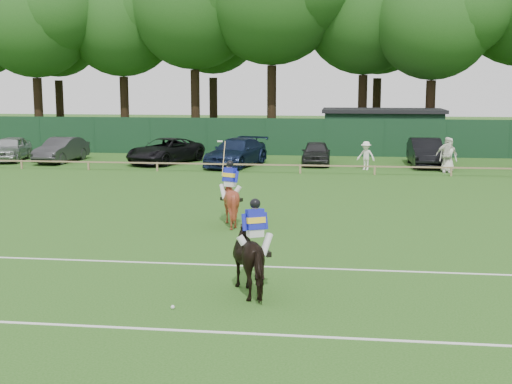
% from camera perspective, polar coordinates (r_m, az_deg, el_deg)
% --- Properties ---
extents(ground, '(160.00, 160.00, 0.00)m').
position_cam_1_polar(ground, '(19.84, -2.55, -5.35)').
color(ground, '#1E4C14').
rests_on(ground, ground).
extents(horse_dark, '(1.78, 2.27, 1.75)m').
position_cam_1_polar(horse_dark, '(16.24, -0.07, -5.48)').
color(horse_dark, black).
rests_on(horse_dark, ground).
extents(horse_chestnut, '(1.92, 2.01, 1.73)m').
position_cam_1_polar(horse_chestnut, '(23.91, -2.17, -0.72)').
color(horse_chestnut, maroon).
rests_on(horse_chestnut, ground).
extents(sedan_silver, '(2.65, 4.81, 1.55)m').
position_cam_1_polar(sedan_silver, '(45.78, -19.78, 3.43)').
color(sedan_silver, '#A5A8AA').
rests_on(sedan_silver, ground).
extents(sedan_grey, '(2.03, 4.72, 1.51)m').
position_cam_1_polar(sedan_grey, '(44.15, -15.91, 3.40)').
color(sedan_grey, '#313133').
rests_on(sedan_grey, ground).
extents(suv_black, '(4.43, 6.04, 1.52)m').
position_cam_1_polar(suv_black, '(42.18, -7.57, 3.42)').
color(suv_black, black).
rests_on(suv_black, ground).
extents(sedan_navy, '(3.63, 5.98, 1.62)m').
position_cam_1_polar(sedan_navy, '(40.45, -1.65, 3.32)').
color(sedan_navy, '#131F3D').
rests_on(sedan_navy, ground).
extents(hatch_grey, '(1.75, 4.18, 1.41)m').
position_cam_1_polar(hatch_grey, '(41.31, 5.03, 3.27)').
color(hatch_grey, '#29292B').
rests_on(hatch_grey, ground).
extents(estate_black, '(1.83, 5.00, 1.64)m').
position_cam_1_polar(estate_black, '(41.63, 13.94, 3.23)').
color(estate_black, black).
rests_on(estate_black, ground).
extents(spectator_left, '(1.19, 0.94, 1.61)m').
position_cam_1_polar(spectator_left, '(39.20, 9.15, 3.01)').
color(spectator_left, white).
rests_on(spectator_left, ground).
extents(spectator_mid, '(1.21, 0.64, 1.96)m').
position_cam_1_polar(spectator_mid, '(38.89, 15.59, 3.00)').
color(spectator_mid, silver).
rests_on(spectator_mid, ground).
extents(spectator_right, '(0.95, 0.62, 1.93)m').
position_cam_1_polar(spectator_right, '(39.05, 15.72, 2.99)').
color(spectator_right, silver).
rests_on(spectator_right, ground).
extents(rider_dark, '(0.89, 0.60, 1.41)m').
position_cam_1_polar(rider_dark, '(16.05, -0.06, -2.83)').
color(rider_dark, silver).
rests_on(rider_dark, ground).
extents(rider_chestnut, '(0.90, 0.78, 2.05)m').
position_cam_1_polar(rider_chestnut, '(23.78, -2.20, 1.11)').
color(rider_chestnut, silver).
rests_on(rider_chestnut, ground).
extents(polo_ball, '(0.09, 0.09, 0.09)m').
position_cam_1_polar(polo_ball, '(15.48, -6.96, -9.50)').
color(polo_ball, silver).
rests_on(polo_ball, ground).
extents(pitch_lines, '(60.00, 5.10, 0.01)m').
position_cam_1_polar(pitch_lines, '(16.54, -4.65, -8.36)').
color(pitch_lines, silver).
rests_on(pitch_lines, ground).
extents(pitch_rail, '(62.10, 0.10, 0.50)m').
position_cam_1_polar(pitch_rail, '(37.34, 2.18, 2.25)').
color(pitch_rail, '#997F5B').
rests_on(pitch_rail, ground).
extents(perimeter_fence, '(92.08, 0.08, 2.50)m').
position_cam_1_polar(perimeter_fence, '(46.19, 3.20, 4.60)').
color(perimeter_fence, '#14351E').
rests_on(perimeter_fence, ground).
extents(utility_shed, '(8.40, 4.40, 3.04)m').
position_cam_1_polar(utility_shed, '(49.11, 10.49, 5.07)').
color(utility_shed, '#14331E').
rests_on(utility_shed, ground).
extents(tree_row, '(96.00, 12.00, 21.00)m').
position_cam_1_polar(tree_row, '(54.16, 5.92, 3.93)').
color(tree_row, '#26561C').
rests_on(tree_row, ground).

